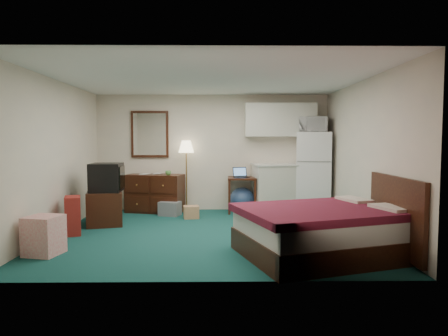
{
  "coord_description": "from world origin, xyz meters",
  "views": [
    {
      "loc": [
        0.14,
        -6.45,
        1.52
      ],
      "look_at": [
        0.23,
        0.44,
        1.04
      ],
      "focal_mm": 32.0,
      "sensor_mm": 36.0,
      "label": 1
    }
  ],
  "objects_px": {
    "fridge": "(313,172)",
    "suitcase": "(73,216)",
    "desk": "(242,195)",
    "bed": "(321,232)",
    "floor_lamp": "(186,176)",
    "dresser": "(155,193)",
    "tv_stand": "(105,208)",
    "kitchen_counter": "(276,189)"
  },
  "relations": [
    {
      "from": "bed",
      "to": "floor_lamp",
      "type": "bearing_deg",
      "value": 103.45
    },
    {
      "from": "floor_lamp",
      "to": "dresser",
      "type": "bearing_deg",
      "value": -172.01
    },
    {
      "from": "desk",
      "to": "fridge",
      "type": "relative_size",
      "value": 0.44
    },
    {
      "from": "kitchen_counter",
      "to": "bed",
      "type": "height_order",
      "value": "kitchen_counter"
    },
    {
      "from": "dresser",
      "to": "bed",
      "type": "height_order",
      "value": "dresser"
    },
    {
      "from": "fridge",
      "to": "bed",
      "type": "distance_m",
      "value": 3.29
    },
    {
      "from": "desk",
      "to": "tv_stand",
      "type": "xyz_separation_m",
      "value": [
        -2.54,
        -1.21,
        -0.07
      ]
    },
    {
      "from": "fridge",
      "to": "suitcase",
      "type": "height_order",
      "value": "fridge"
    },
    {
      "from": "floor_lamp",
      "to": "suitcase",
      "type": "height_order",
      "value": "floor_lamp"
    },
    {
      "from": "kitchen_counter",
      "to": "dresser",
      "type": "bearing_deg",
      "value": 170.94
    },
    {
      "from": "dresser",
      "to": "suitcase",
      "type": "height_order",
      "value": "dresser"
    },
    {
      "from": "floor_lamp",
      "to": "fridge",
      "type": "bearing_deg",
      "value": -3.63
    },
    {
      "from": "tv_stand",
      "to": "suitcase",
      "type": "relative_size",
      "value": 1.07
    },
    {
      "from": "dresser",
      "to": "desk",
      "type": "relative_size",
      "value": 1.58
    },
    {
      "from": "kitchen_counter",
      "to": "tv_stand",
      "type": "bearing_deg",
      "value": -167.43
    },
    {
      "from": "tv_stand",
      "to": "suitcase",
      "type": "xyz_separation_m",
      "value": [
        -0.3,
        -0.74,
        0.01
      ]
    },
    {
      "from": "dresser",
      "to": "suitcase",
      "type": "relative_size",
      "value": 1.9
    },
    {
      "from": "fridge",
      "to": "desk",
      "type": "bearing_deg",
      "value": -168.4
    },
    {
      "from": "tv_stand",
      "to": "dresser",
      "type": "bearing_deg",
      "value": 46.87
    },
    {
      "from": "desk",
      "to": "bed",
      "type": "xyz_separation_m",
      "value": [
        0.85,
        -3.2,
        -0.06
      ]
    },
    {
      "from": "fridge",
      "to": "tv_stand",
      "type": "bearing_deg",
      "value": -151.31
    },
    {
      "from": "dresser",
      "to": "suitcase",
      "type": "bearing_deg",
      "value": -103.24
    },
    {
      "from": "fridge",
      "to": "suitcase",
      "type": "bearing_deg",
      "value": -143.75
    },
    {
      "from": "fridge",
      "to": "tv_stand",
      "type": "xyz_separation_m",
      "value": [
        -4.05,
        -1.19,
        -0.54
      ]
    },
    {
      "from": "suitcase",
      "to": "tv_stand",
      "type": "bearing_deg",
      "value": 49.01
    },
    {
      "from": "kitchen_counter",
      "to": "fridge",
      "type": "relative_size",
      "value": 0.59
    },
    {
      "from": "bed",
      "to": "tv_stand",
      "type": "xyz_separation_m",
      "value": [
        -3.4,
        1.99,
        -0.01
      ]
    },
    {
      "from": "fridge",
      "to": "bed",
      "type": "height_order",
      "value": "fridge"
    },
    {
      "from": "tv_stand",
      "to": "kitchen_counter",
      "type": "bearing_deg",
      "value": 6.37
    },
    {
      "from": "desk",
      "to": "tv_stand",
      "type": "relative_size",
      "value": 1.13
    },
    {
      "from": "floor_lamp",
      "to": "suitcase",
      "type": "distance_m",
      "value": 2.72
    },
    {
      "from": "fridge",
      "to": "bed",
      "type": "bearing_deg",
      "value": -89.29
    },
    {
      "from": "kitchen_counter",
      "to": "suitcase",
      "type": "distance_m",
      "value": 4.07
    },
    {
      "from": "suitcase",
      "to": "bed",
      "type": "bearing_deg",
      "value": -37.45
    },
    {
      "from": "floor_lamp",
      "to": "kitchen_counter",
      "type": "height_order",
      "value": "floor_lamp"
    },
    {
      "from": "floor_lamp",
      "to": "desk",
      "type": "relative_size",
      "value": 2.04
    },
    {
      "from": "dresser",
      "to": "tv_stand",
      "type": "distance_m",
      "value": 1.45
    },
    {
      "from": "kitchen_counter",
      "to": "bed",
      "type": "distance_m",
      "value": 3.22
    },
    {
      "from": "floor_lamp",
      "to": "bed",
      "type": "bearing_deg",
      "value": -58.76
    },
    {
      "from": "dresser",
      "to": "floor_lamp",
      "type": "bearing_deg",
      "value": 21.27
    },
    {
      "from": "desk",
      "to": "fridge",
      "type": "height_order",
      "value": "fridge"
    },
    {
      "from": "desk",
      "to": "kitchen_counter",
      "type": "distance_m",
      "value": 0.73
    }
  ]
}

